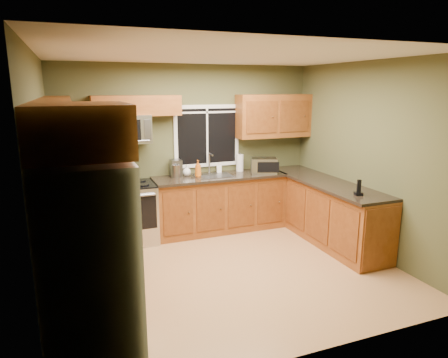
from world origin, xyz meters
TOP-DOWN VIEW (x-y plane):
  - floor at (0.00, 0.00)m, footprint 4.20×4.20m
  - ceiling at (0.00, 0.00)m, footprint 4.20×4.20m
  - back_wall at (0.00, 1.80)m, footprint 4.20×0.00m
  - front_wall at (0.00, -1.80)m, footprint 4.20×0.00m
  - left_wall at (-2.10, 0.00)m, footprint 0.00×3.60m
  - right_wall at (2.10, 0.00)m, footprint 0.00×3.60m
  - window at (0.30, 1.78)m, footprint 1.12×0.03m
  - base_cabinets_left at (-1.80, 0.48)m, footprint 0.60×2.65m
  - countertop_left at (-1.78, 0.48)m, footprint 0.65×2.65m
  - base_cabinets_back at (0.42, 1.50)m, footprint 2.17×0.60m
  - countertop_back at (0.42, 1.48)m, footprint 2.17×0.65m
  - base_cabinets_peninsula at (1.80, 0.54)m, footprint 0.60×2.52m
  - countertop_peninsula at (1.78, 0.55)m, footprint 0.65×2.50m
  - upper_cabinets_left at (-1.94, 0.48)m, footprint 0.33×2.65m
  - upper_cabinets_back_left at (-0.85, 1.64)m, footprint 1.30×0.33m
  - upper_cabinets_back_right at (1.45, 1.64)m, footprint 1.30×0.33m
  - upper_cabinet_over_fridge at (-1.74, -1.30)m, footprint 0.72×0.90m
  - refrigerator at (-1.74, -1.30)m, footprint 0.74×0.90m
  - range at (-1.05, 1.47)m, footprint 0.76×0.69m
  - microwave at (-1.05, 1.61)m, footprint 0.76×0.41m
  - sink at (0.30, 1.49)m, footprint 0.60×0.42m
  - toaster_oven at (1.15, 1.37)m, footprint 0.50×0.45m
  - coffee_maker at (-0.27, 1.64)m, footprint 0.17×0.23m
  - kettle at (-0.30, 1.57)m, footprint 0.15×0.15m
  - paper_towel_roll at (0.85, 1.68)m, footprint 0.13×0.13m
  - soap_bottle_a at (0.05, 1.50)m, footprint 0.11×0.11m
  - soap_bottle_b at (0.48, 1.70)m, footprint 0.09×0.09m
  - soap_bottle_c at (-0.10, 1.65)m, footprint 0.15×0.15m
  - cordless_phone at (1.70, -0.33)m, footprint 0.12×0.12m

SIDE VIEW (x-z plane):
  - floor at x=0.00m, z-range 0.00..0.00m
  - base_cabinets_peninsula at x=1.80m, z-range 0.00..0.90m
  - base_cabinets_left at x=-1.80m, z-range 0.00..0.90m
  - base_cabinets_back at x=0.42m, z-range 0.00..0.90m
  - range at x=-1.05m, z-range 0.00..0.94m
  - refrigerator at x=-1.74m, z-range 0.00..1.80m
  - countertop_left at x=-1.78m, z-range 0.90..0.94m
  - countertop_back at x=0.42m, z-range 0.90..0.94m
  - countertop_peninsula at x=1.78m, z-range 0.90..0.94m
  - sink at x=0.30m, z-range 0.77..1.13m
  - cordless_phone at x=1.70m, z-range 0.90..1.11m
  - soap_bottle_b at x=0.48m, z-range 0.94..1.11m
  - soap_bottle_c at x=-0.10m, z-range 0.94..1.11m
  - kettle at x=-0.30m, z-range 0.93..1.18m
  - coffee_maker at x=-0.27m, z-range 0.93..1.21m
  - toaster_oven at x=1.15m, z-range 0.94..1.20m
  - soap_bottle_a at x=0.05m, z-range 0.94..1.21m
  - paper_towel_roll at x=0.85m, z-range 0.93..1.24m
  - back_wall at x=0.00m, z-range -0.75..3.45m
  - front_wall at x=0.00m, z-range -0.75..3.45m
  - left_wall at x=-2.10m, z-range -0.45..3.15m
  - right_wall at x=2.10m, z-range -0.45..3.15m
  - window at x=0.30m, z-range 1.04..2.06m
  - microwave at x=-1.05m, z-range 1.52..1.94m
  - upper_cabinets_left at x=-1.94m, z-range 1.50..2.22m
  - upper_cabinets_back_right at x=1.45m, z-range 1.50..2.22m
  - upper_cabinet_over_fridge at x=-1.74m, z-range 1.84..2.22m
  - upper_cabinets_back_left at x=-0.85m, z-range 1.92..2.22m
  - ceiling at x=0.00m, z-range 2.70..2.70m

